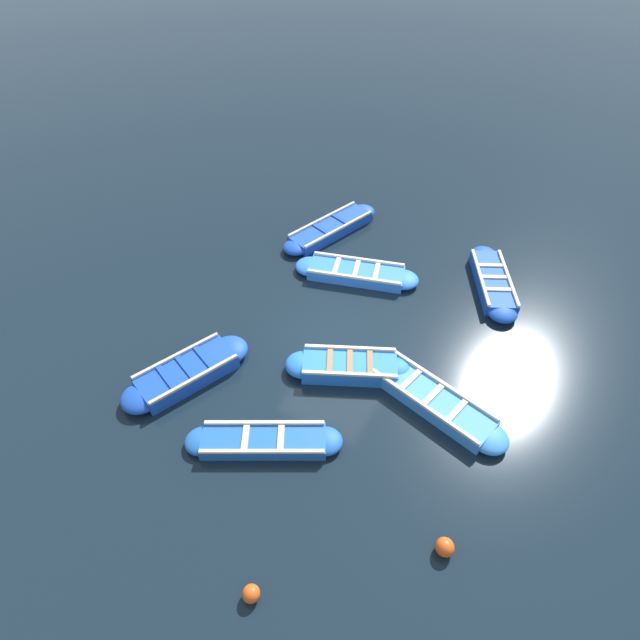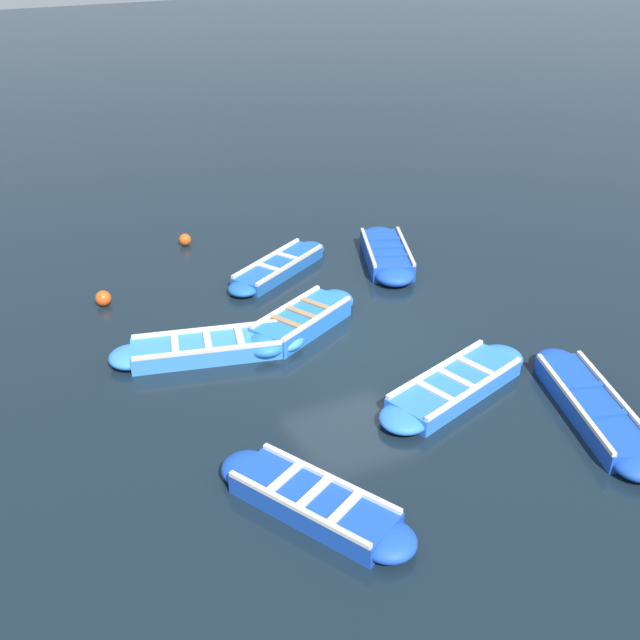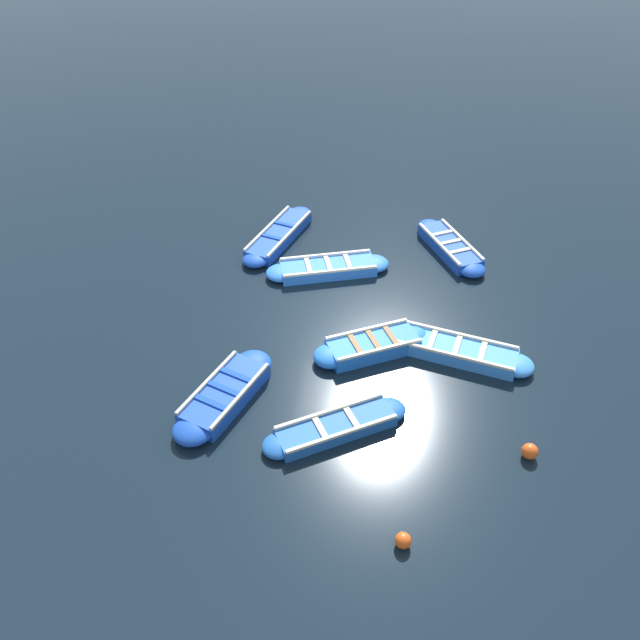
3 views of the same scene
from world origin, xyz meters
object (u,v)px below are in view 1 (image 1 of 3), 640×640
at_px(boat_mid_row, 187,373).
at_px(buoy_yellow_far, 445,547).
at_px(boat_drifting, 432,399).
at_px(boat_end_of_row, 493,282).
at_px(boat_stern_in, 264,441).
at_px(boat_broadside, 331,229).
at_px(buoy_orange_near, 251,594).
at_px(boat_outer_left, 350,367).
at_px(boat_far_corner, 356,273).

bearing_deg(boat_mid_row, buoy_yellow_far, 172.11).
height_order(boat_drifting, boat_end_of_row, boat_end_of_row).
bearing_deg(boat_mid_row, boat_end_of_row, -128.74).
distance_m(boat_drifting, boat_mid_row, 5.93).
bearing_deg(boat_stern_in, boat_broadside, -72.35).
bearing_deg(boat_end_of_row, buoy_yellow_far, 98.80).
xyz_separation_m(boat_end_of_row, buoy_yellow_far, (-1.24, 7.99, -0.00)).
relative_size(boat_stern_in, boat_end_of_row, 0.99).
height_order(boat_stern_in, buoy_orange_near, boat_stern_in).
xyz_separation_m(boat_drifting, boat_end_of_row, (-0.12, -4.89, 0.01)).
xyz_separation_m(boat_drifting, boat_outer_left, (2.12, 0.07, 0.03)).
xyz_separation_m(boat_stern_in, buoy_yellow_far, (-4.20, 0.28, 0.03)).
xyz_separation_m(boat_end_of_row, boat_broadside, (5.46, -0.14, -0.01)).
height_order(boat_mid_row, buoy_orange_near, boat_mid_row).
bearing_deg(boat_outer_left, buoy_orange_near, 98.10).
height_order(boat_drifting, boat_outer_left, boat_outer_left).
relative_size(boat_end_of_row, buoy_yellow_far, 9.62).
height_order(boat_stern_in, boat_broadside, boat_broadside).
xyz_separation_m(boat_mid_row, boat_end_of_row, (-5.64, -7.04, -0.02)).
relative_size(boat_far_corner, boat_mid_row, 1.11).
xyz_separation_m(boat_end_of_row, boat_outer_left, (2.24, 4.95, 0.02)).
relative_size(boat_stern_in, boat_mid_row, 0.98).
xyz_separation_m(buoy_orange_near, buoy_yellow_far, (-2.71, -2.38, 0.02)).
bearing_deg(boat_stern_in, buoy_orange_near, 119.29).
xyz_separation_m(boat_stern_in, buoy_orange_near, (-1.50, 2.67, 0.01)).
xyz_separation_m(boat_broadside, buoy_orange_near, (-3.99, 10.51, -0.01)).
bearing_deg(boat_far_corner, boat_mid_row, 70.68).
xyz_separation_m(boat_stern_in, boat_far_corner, (0.75, -6.17, 0.01)).
relative_size(boat_drifting, buoy_orange_near, 12.45).
relative_size(boat_stern_in, buoy_orange_near, 10.62).
distance_m(boat_drifting, buoy_yellow_far, 3.39).
xyz_separation_m(boat_far_corner, buoy_yellow_far, (-4.95, 6.46, 0.02)).
relative_size(boat_drifting, buoy_yellow_far, 11.13).
bearing_deg(boat_broadside, boat_outer_left, 122.31).
height_order(boat_mid_row, boat_outer_left, same).
distance_m(boat_broadside, buoy_orange_near, 11.25).
relative_size(boat_mid_row, boat_broadside, 0.88).
height_order(boat_stern_in, boat_drifting, boat_drifting).
bearing_deg(boat_drifting, boat_far_corner, -43.02).
relative_size(boat_outer_left, buoy_orange_near, 10.19).
distance_m(boat_mid_row, boat_end_of_row, 9.02).
distance_m(boat_drifting, buoy_orange_near, 5.65).
bearing_deg(boat_broadside, buoy_orange_near, 110.79).
distance_m(boat_stern_in, boat_end_of_row, 8.26).
relative_size(boat_drifting, boat_end_of_row, 1.16).
relative_size(boat_stern_in, boat_far_corner, 0.88).
distance_m(boat_far_corner, boat_outer_left, 3.72).
xyz_separation_m(boat_broadside, boat_outer_left, (-3.22, 5.09, 0.03)).
height_order(buoy_orange_near, buoy_yellow_far, buoy_yellow_far).
bearing_deg(boat_stern_in, buoy_yellow_far, 176.17).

